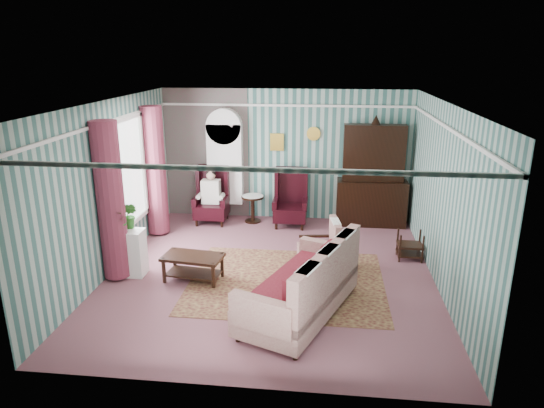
# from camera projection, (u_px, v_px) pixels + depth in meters

# --- Properties ---
(floor) EXTENTS (6.00, 6.00, 0.00)m
(floor) POSITION_uv_depth(u_px,v_px,m) (271.00, 273.00, 8.37)
(floor) COLOR #884F55
(floor) RESTS_ON ground
(room_shell) EXTENTS (5.53, 6.02, 2.91)m
(room_shell) POSITION_uv_depth(u_px,v_px,m) (235.00, 156.00, 8.00)
(room_shell) COLOR #3A6963
(room_shell) RESTS_ON ground
(bookcase) EXTENTS (0.80, 0.28, 2.24)m
(bookcase) POSITION_uv_depth(u_px,v_px,m) (225.00, 170.00, 10.87)
(bookcase) COLOR white
(bookcase) RESTS_ON floor
(dresser_hutch) EXTENTS (1.50, 0.56, 2.36)m
(dresser_hutch) POSITION_uv_depth(u_px,v_px,m) (373.00, 172.00, 10.39)
(dresser_hutch) COLOR black
(dresser_hutch) RESTS_ON floor
(wingback_left) EXTENTS (0.76, 0.80, 1.25)m
(wingback_left) POSITION_uv_depth(u_px,v_px,m) (211.00, 196.00, 10.67)
(wingback_left) COLOR black
(wingback_left) RESTS_ON floor
(wingback_right) EXTENTS (0.76, 0.80, 1.25)m
(wingback_right) POSITION_uv_depth(u_px,v_px,m) (290.00, 198.00, 10.49)
(wingback_right) COLOR black
(wingback_right) RESTS_ON floor
(seated_woman) EXTENTS (0.44, 0.40, 1.18)m
(seated_woman) POSITION_uv_depth(u_px,v_px,m) (211.00, 197.00, 10.68)
(seated_woman) COLOR white
(seated_woman) RESTS_ON floor
(round_side_table) EXTENTS (0.50, 0.50, 0.60)m
(round_side_table) POSITION_uv_depth(u_px,v_px,m) (253.00, 209.00, 10.82)
(round_side_table) COLOR black
(round_side_table) RESTS_ON floor
(nest_table) EXTENTS (0.45, 0.38, 0.54)m
(nest_table) POSITION_uv_depth(u_px,v_px,m) (410.00, 245.00, 8.88)
(nest_table) COLOR black
(nest_table) RESTS_ON floor
(plant_stand) EXTENTS (0.55, 0.35, 0.80)m
(plant_stand) POSITION_uv_depth(u_px,v_px,m) (128.00, 253.00, 8.22)
(plant_stand) COLOR silver
(plant_stand) RESTS_ON floor
(rug) EXTENTS (3.20, 2.60, 0.01)m
(rug) POSITION_uv_depth(u_px,v_px,m) (287.00, 282.00, 8.05)
(rug) COLOR #541C1C
(rug) RESTS_ON floor
(sofa) EXTENTS (1.70, 2.44, 0.93)m
(sofa) POSITION_uv_depth(u_px,v_px,m) (299.00, 286.00, 6.92)
(sofa) COLOR beige
(sofa) RESTS_ON floor
(floral_armchair) EXTENTS (0.83, 0.85, 1.05)m
(floral_armchair) POSITION_uv_depth(u_px,v_px,m) (318.00, 243.00, 8.32)
(floral_armchair) COLOR beige
(floral_armchair) RESTS_ON floor
(coffee_table) EXTENTS (1.04, 0.65, 0.44)m
(coffee_table) POSITION_uv_depth(u_px,v_px,m) (193.00, 268.00, 8.07)
(coffee_table) COLOR black
(coffee_table) RESTS_ON floor
(potted_plant_a) EXTENTS (0.49, 0.46, 0.43)m
(potted_plant_a) POSITION_uv_depth(u_px,v_px,m) (120.00, 221.00, 7.90)
(potted_plant_a) COLOR #184816
(potted_plant_a) RESTS_ON plant_stand
(potted_plant_b) EXTENTS (0.30, 0.27, 0.46)m
(potted_plant_b) POSITION_uv_depth(u_px,v_px,m) (130.00, 215.00, 8.13)
(potted_plant_b) COLOR #174917
(potted_plant_b) RESTS_ON plant_stand
(potted_plant_c) EXTENTS (0.25, 0.25, 0.38)m
(potted_plant_c) POSITION_uv_depth(u_px,v_px,m) (124.00, 217.00, 8.16)
(potted_plant_c) COLOR #27541A
(potted_plant_c) RESTS_ON plant_stand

